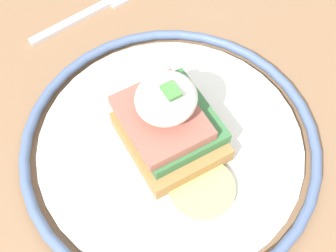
# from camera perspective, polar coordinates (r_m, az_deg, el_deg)

# --- Properties ---
(dining_table) EXTENTS (0.92, 0.86, 0.76)m
(dining_table) POSITION_cam_1_polar(r_m,az_deg,el_deg) (0.54, -2.21, -10.07)
(dining_table) COLOR #846042
(dining_table) RESTS_ON ground_plane
(plate) EXTENTS (0.28, 0.28, 0.02)m
(plate) POSITION_cam_1_polar(r_m,az_deg,el_deg) (0.43, 0.00, -1.86)
(plate) COLOR silver
(plate) RESTS_ON dining_table
(sandwich) EXTENTS (0.13, 0.08, 0.08)m
(sandwich) POSITION_cam_1_polar(r_m,az_deg,el_deg) (0.40, -0.02, 0.70)
(sandwich) COLOR #9E703D
(sandwich) RESTS_ON plate
(fork) EXTENTS (0.03, 0.14, 0.00)m
(fork) POSITION_cam_1_polar(r_m,az_deg,el_deg) (0.55, -9.39, 13.59)
(fork) COLOR silver
(fork) RESTS_ON dining_table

